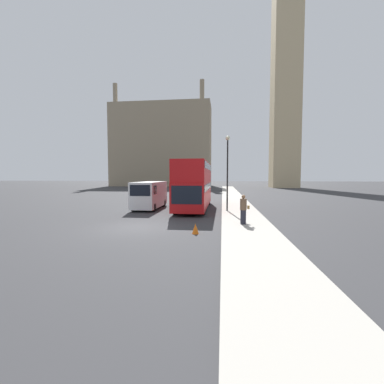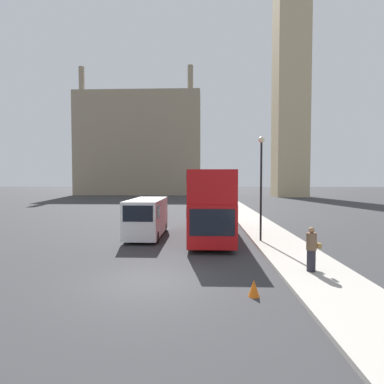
# 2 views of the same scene
# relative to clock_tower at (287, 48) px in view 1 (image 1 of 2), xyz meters

# --- Properties ---
(ground_plane) EXTENTS (300.00, 300.00, 0.00)m
(ground_plane) POSITION_rel_clock_tower_xyz_m (-21.47, -57.32, -36.71)
(ground_plane) COLOR #333335
(sidewalk_strip) EXTENTS (2.99, 120.00, 0.15)m
(sidewalk_strip) POSITION_rel_clock_tower_xyz_m (-14.98, -57.32, -36.64)
(sidewalk_strip) COLOR #ADA89E
(sidewalk_strip) RESTS_ON ground_plane
(clock_tower) EXTENTS (7.38, 7.55, 71.65)m
(clock_tower) POSITION_rel_clock_tower_xyz_m (0.00, 0.00, 0.00)
(clock_tower) COLOR tan
(clock_tower) RESTS_ON ground_plane
(building_block_distant) EXTENTS (30.87, 11.02, 30.91)m
(building_block_distant) POSITION_rel_clock_tower_xyz_m (-35.61, 8.53, -24.01)
(building_block_distant) COLOR gray
(building_block_distant) RESTS_ON ground_plane
(red_double_decker_bus) EXTENTS (2.58, 10.56, 4.28)m
(red_double_decker_bus) POSITION_rel_clock_tower_xyz_m (-19.00, -48.21, -34.33)
(red_double_decker_bus) COLOR #B71114
(red_double_decker_bus) RESTS_ON ground_plane
(white_van) EXTENTS (2.06, 5.66, 2.49)m
(white_van) POSITION_rel_clock_tower_xyz_m (-23.14, -48.71, -35.38)
(white_van) COLOR white
(white_van) RESTS_ON ground_plane
(pedestrian) EXTENTS (0.55, 0.39, 1.75)m
(pedestrian) POSITION_rel_clock_tower_xyz_m (-15.19, -56.31, -35.69)
(pedestrian) COLOR #23232D
(pedestrian) RESTS_ON sidewalk_strip
(street_lamp) EXTENTS (0.36, 0.36, 6.15)m
(street_lamp) POSITION_rel_clock_tower_xyz_m (-16.04, -50.39, -32.56)
(street_lamp) COLOR black
(street_lamp) RESTS_ON sidewalk_strip
(traffic_cone) EXTENTS (0.36, 0.36, 0.55)m
(traffic_cone) POSITION_rel_clock_tower_xyz_m (-17.82, -58.59, -36.44)
(traffic_cone) COLOR orange
(traffic_cone) RESTS_ON ground_plane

